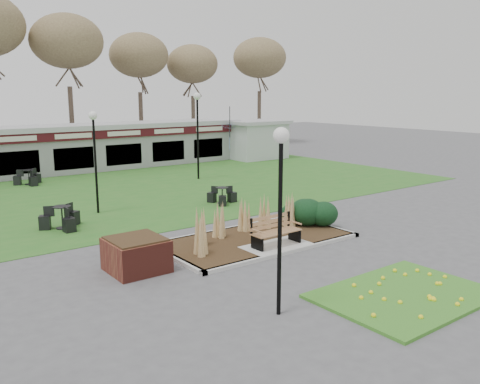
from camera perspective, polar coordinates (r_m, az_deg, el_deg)
ground at (r=16.11m, az=4.45°, el=-6.54°), size 100.00×100.00×0.00m
lawn at (r=26.05m, az=-13.29°, el=0.07°), size 34.00×16.00×0.02m
flower_bed at (r=13.21m, az=18.01°, el=-10.81°), size 4.20×3.00×0.16m
planting_bed at (r=17.79m, az=4.67°, el=-3.60°), size 6.75×3.40×1.27m
park_bench at (r=16.12m, az=3.89°, el=-4.34°), size 1.70×0.66×0.93m
brick_planter at (r=14.44m, az=-11.57°, el=-6.87°), size 1.50×1.50×0.95m
food_pavilion at (r=33.22m, az=-19.01°, el=4.66°), size 24.60×3.40×2.90m
service_hut at (r=37.97m, az=1.79°, el=5.96°), size 4.40×3.40×2.83m
tree_backdrop at (r=40.91m, az=-23.31°, el=15.15°), size 47.24×5.24×10.36m
lamp_post_near_right at (r=10.82m, az=4.57°, el=1.30°), size 0.35×0.35×4.17m
lamp_post_mid_left at (r=21.20m, az=-16.05°, el=5.69°), size 0.34×0.34×4.15m
lamp_post_far_right at (r=28.72m, az=-4.80°, el=8.44°), size 0.40×0.40×4.86m
bistro_set_b at (r=19.51m, az=-19.32°, el=-3.10°), size 1.56×1.40×0.83m
bistro_set_c at (r=29.40m, az=-22.61°, el=1.29°), size 1.50×1.37×0.80m
bistro_set_d at (r=22.58m, az=-2.02°, el=-0.67°), size 1.22×1.36×0.72m
patio_umbrella at (r=36.50m, az=-1.15°, el=6.25°), size 2.62×2.66×2.78m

